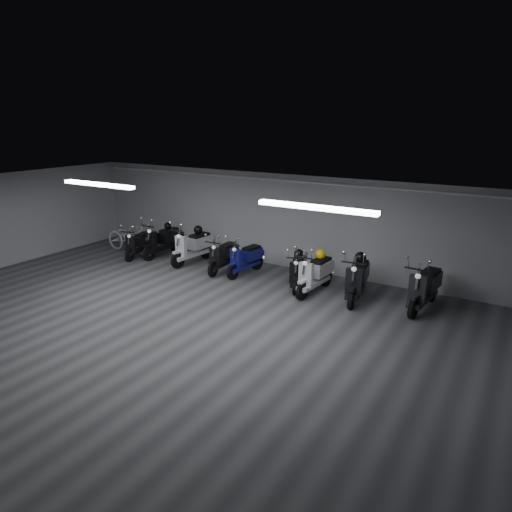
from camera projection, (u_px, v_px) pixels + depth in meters
The scene contains 21 objects.
floor at pixel (167, 325), 10.07m from camera, with size 14.00×10.00×0.01m, color #3C3D3F.
ceiling at pixel (159, 198), 9.26m from camera, with size 14.00×10.00×0.01m, color gray.
back_wall at pixel (278, 220), 13.75m from camera, with size 14.00×0.01×2.80m, color #9F9FA1.
fluor_strip_left at pixel (98, 184), 11.59m from camera, with size 2.40×0.18×0.08m, color white.
fluor_strip_right at pixel (316, 207), 8.60m from camera, with size 2.40×0.18×0.08m, color white.
conduit at pixel (277, 180), 13.33m from camera, with size 0.05×0.05×13.60m, color white.
scooter_0 at pixel (138, 240), 14.75m from camera, with size 0.54×1.61×1.20m, color black, non-canonical shape.
scooter_1 at pixel (162, 236), 14.83m from camera, with size 0.62×1.87×1.39m, color black, non-canonical shape.
scooter_2 at pixel (192, 241), 14.12m from camera, with size 0.64×1.91×1.42m, color silver, non-canonical shape.
scooter_3 at pixel (223, 251), 13.39m from camera, with size 0.56×1.68×1.25m, color black, non-canonical shape.
scooter_4 at pixel (245, 254), 13.12m from camera, with size 0.56×1.68×1.25m, color navy, non-canonical shape.
scooter_5 at pixel (298, 266), 12.10m from camera, with size 0.54×1.63×1.21m, color black, non-canonical shape.
scooter_6 at pixel (315, 268), 11.70m from camera, with size 0.61×1.83×1.36m, color silver, non-canonical shape.
scooter_8 at pixel (358, 273), 11.24m from camera, with size 0.63×1.90×1.42m, color black, non-canonical shape.
scooter_9 at pixel (425, 281), 10.64m from camera, with size 0.65×1.94×1.44m, color black, non-canonical shape.
bicycle at pixel (129, 234), 15.30m from camera, with size 0.69×1.95×1.26m, color white.
helmet_0 at pixel (321, 254), 11.81m from camera, with size 0.27×0.27×0.27m, color #E7B10D.
helmet_1 at pixel (360, 258), 11.38m from camera, with size 0.29×0.29×0.29m, color black.
helmet_2 at pixel (299, 254), 12.23m from camera, with size 0.25×0.25×0.25m, color black.
helmet_3 at pixel (198, 230), 14.23m from camera, with size 0.28×0.28×0.28m, color black.
helmet_4 at pixel (168, 226), 14.95m from camera, with size 0.23×0.23×0.23m, color black.
Camera 1 is at (6.46, -6.84, 4.35)m, focal length 32.15 mm.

